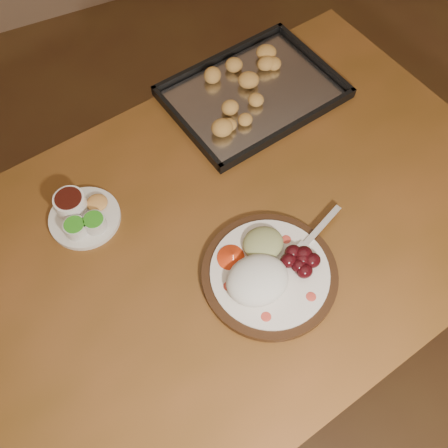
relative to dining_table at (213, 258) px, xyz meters
name	(u,v)px	position (x,y,z in m)	size (l,w,h in m)	color
ground	(265,336)	(0.16, -0.07, -0.65)	(4.00, 4.00, 0.00)	brown
dining_table	(213,258)	(0.00, 0.00, 0.00)	(1.63, 1.15, 0.75)	brown
dinner_plate	(267,272)	(0.07, -0.13, 0.12)	(0.37, 0.30, 0.07)	black
condiment_saucer	(81,214)	(-0.25, 0.18, 0.12)	(0.16, 0.16, 0.06)	silver
baking_tray	(253,92)	(0.28, 0.35, 0.11)	(0.49, 0.40, 0.05)	black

